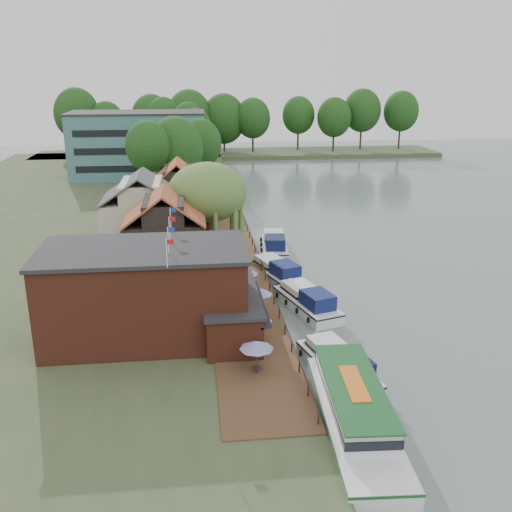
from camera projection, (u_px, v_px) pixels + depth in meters
name	position (u px, v px, depth m)	size (l,w,h in m)	color
ground	(344.00, 332.00, 47.53)	(260.00, 260.00, 0.00)	slate
land_bank	(61.00, 227.00, 77.17)	(50.00, 140.00, 1.00)	#384728
quay_deck	(238.00, 282.00, 55.78)	(6.00, 50.00, 0.10)	#47301E
quay_rail	(265.00, 275.00, 56.40)	(0.20, 49.00, 1.00)	black
pub	(172.00, 292.00, 43.62)	(20.00, 11.00, 7.30)	maroon
hotel_block	(139.00, 144.00, 108.98)	(25.40, 12.40, 12.30)	#38666B
cottage_a	(165.00, 232.00, 57.49)	(8.60, 7.60, 8.50)	black
cottage_b	(143.00, 210.00, 66.60)	(9.60, 8.60, 8.50)	beige
cottage_c	(178.00, 193.00, 75.52)	(7.60, 7.60, 8.50)	black
willow	(208.00, 210.00, 62.39)	(8.60, 8.60, 10.43)	#476B2D
umbrella_0	(256.00, 357.00, 38.68)	(2.36, 2.36, 2.38)	navy
umbrella_1	(257.00, 329.00, 42.81)	(2.36, 2.36, 2.38)	#1C419A
umbrella_2	(250.00, 318.00, 44.65)	(2.29, 2.29, 2.38)	navy
umbrella_3	(260.00, 301.00, 47.94)	(2.05, 2.05, 2.38)	navy
umbrella_4	(241.00, 286.00, 51.31)	(2.45, 2.45, 2.38)	#1B1B94
umbrella_5	(246.00, 281.00, 52.64)	(2.29, 2.29, 2.38)	navy
cruiser_0	(338.00, 361.00, 40.54)	(3.09, 9.57, 2.31)	silver
cruiser_1	(307.00, 298.00, 51.47)	(3.18, 9.84, 2.38)	silver
cruiser_2	(276.00, 269.00, 58.96)	(3.16, 9.78, 2.37)	silver
cruiser_3	(274.00, 242.00, 67.96)	(3.26, 10.09, 2.45)	silver
tour_boat	(355.00, 411.00, 33.91)	(3.95, 14.03, 3.06)	silver
swan	(336.00, 425.00, 34.79)	(0.44, 0.44, 0.44)	white
bank_tree_0	(149.00, 164.00, 84.68)	(6.57, 6.57, 12.86)	#143811
bank_tree_1	(176.00, 158.00, 89.42)	(8.81, 8.81, 13.04)	#143811
bank_tree_2	(200.00, 154.00, 98.11)	(7.34, 7.34, 11.97)	#143811
bank_tree_3	(195.00, 138.00, 119.02)	(6.80, 6.80, 12.24)	#143811
bank_tree_4	(189.00, 133.00, 124.93)	(6.85, 6.85, 13.18)	#143811
bank_tree_5	(164.00, 128.00, 131.93)	(7.02, 7.02, 13.91)	#143811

